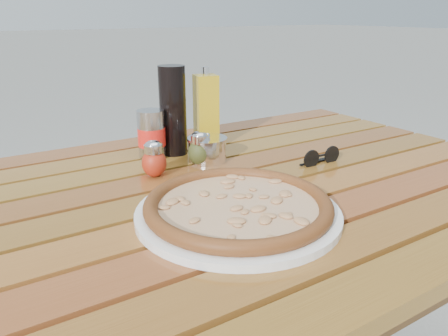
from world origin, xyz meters
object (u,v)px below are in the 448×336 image
table (229,217)px  pepper_shaker (154,160)px  plate (238,213)px  dark_bottle (173,111)px  pizza (238,205)px  oregano_shaker (200,149)px  sunglasses (321,158)px  soda_can (152,135)px  olive_oil_cruet (206,111)px  parmesan_tin (207,149)px

table → pepper_shaker: size_ratio=17.07×
plate → dark_bottle: bearing=80.0°
table → pizza: size_ratio=3.33×
oregano_shaker → sunglasses: (0.24, -0.15, -0.02)m
pepper_shaker → soda_can: bearing=68.4°
olive_oil_cruet → parmesan_tin: (-0.06, -0.11, -0.07)m
soda_can → oregano_shaker: bearing=-54.1°
pepper_shaker → dark_bottle: 0.18m
soda_can → olive_oil_cruet: (0.16, 0.01, 0.04)m
dark_bottle → soda_can: bearing=-173.0°
plate → dark_bottle: size_ratio=1.64×
plate → dark_bottle: dark_bottle is taller
plate → sunglasses: bearing=21.9°
pizza → parmesan_tin: size_ratio=3.45×
parmesan_tin → sunglasses: 0.27m
pizza → olive_oil_cruet: (0.17, 0.40, 0.07)m
pepper_shaker → sunglasses: (0.37, -0.13, -0.02)m
parmesan_tin → sunglasses: size_ratio=1.11×
plate → oregano_shaker: (0.08, 0.28, 0.03)m
plate → parmesan_tin: (0.11, 0.29, 0.02)m
pepper_shaker → parmesan_tin: bearing=9.8°
parmesan_tin → sunglasses: bearing=-36.5°
pizza → oregano_shaker: bearing=73.9°
pepper_shaker → parmesan_tin: pepper_shaker is taller
oregano_shaker → soda_can: soda_can is taller
parmesan_tin → table: bearing=-103.7°
pepper_shaker → pizza: bearing=-81.1°
olive_oil_cruet → parmesan_tin: bearing=-119.1°
parmesan_tin → olive_oil_cruet: bearing=60.9°
dark_bottle → sunglasses: 0.38m
dark_bottle → sunglasses: dark_bottle is taller
plate → dark_bottle: (0.07, 0.39, 0.10)m
table → plate: size_ratio=3.89×
pizza → pepper_shaker: pepper_shaker is taller
pepper_shaker → dark_bottle: dark_bottle is taller
plate → sunglasses: 0.35m
pepper_shaker → dark_bottle: size_ratio=0.37×
soda_can → plate: bearing=-90.8°
pizza → soda_can: soda_can is taller
dark_bottle → olive_oil_cruet: dark_bottle is taller
oregano_shaker → dark_bottle: size_ratio=0.37×
pepper_shaker → soda_can: size_ratio=0.68×
dark_bottle → parmesan_tin: (0.04, -0.10, -0.08)m
pepper_shaker → olive_oil_cruet: size_ratio=0.39×
plate → olive_oil_cruet: size_ratio=1.71×
dark_bottle → olive_oil_cruet: size_ratio=1.05×
table → dark_bottle: (-0.00, 0.25, 0.19)m
plate → pepper_shaker: pepper_shaker is taller
table → plate: 0.18m
soda_can → sunglasses: 0.41m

